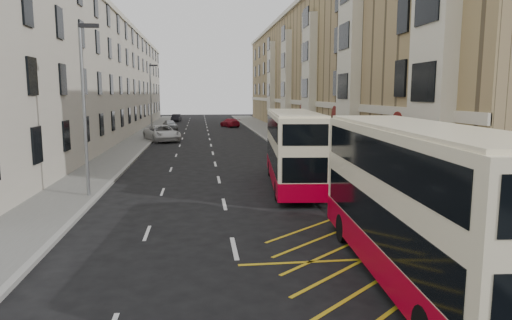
{
  "coord_description": "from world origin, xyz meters",
  "views": [
    {
      "loc": [
        -1.04,
        -10.22,
        4.98
      ],
      "look_at": [
        1.24,
        8.3,
        2.26
      ],
      "focal_mm": 32.0,
      "sensor_mm": 36.0,
      "label": 1
    }
  ],
  "objects": [
    {
      "name": "kerb_left",
      "position": [
        -6.0,
        30.0,
        0.07
      ],
      "size": [
        0.25,
        120.0,
        0.15
      ],
      "primitive_type": "cube",
      "color": "gray",
      "rests_on": "ground"
    },
    {
      "name": "double_decker_rear",
      "position": [
        3.89,
        13.56,
        2.05
      ],
      "size": [
        3.34,
        10.29,
        4.03
      ],
      "rotation": [
        0.0,
        0.0,
        -0.1
      ],
      "color": "beige",
      "rests_on": "ground"
    },
    {
      "name": "car_silver",
      "position": [
        -5.2,
        54.66,
        0.67
      ],
      "size": [
        2.55,
        4.23,
        1.35
      ],
      "primitive_type": "imported",
      "rotation": [
        0.0,
        0.0,
        0.26
      ],
      "color": "#B0B4B9",
      "rests_on": "ground"
    },
    {
      "name": "kerb_right",
      "position": [
        6.0,
        30.0,
        0.07
      ],
      "size": [
        0.25,
        120.0,
        0.15
      ],
      "primitive_type": "cube",
      "color": "gray",
      "rests_on": "ground"
    },
    {
      "name": "pavement_right",
      "position": [
        8.0,
        30.0,
        0.07
      ],
      "size": [
        4.0,
        120.0,
        0.15
      ],
      "primitive_type": "cube",
      "color": "#63635F",
      "rests_on": "ground"
    },
    {
      "name": "car_dark",
      "position": [
        -5.2,
        72.53,
        0.66
      ],
      "size": [
        1.8,
        4.14,
        1.32
      ],
      "primitive_type": "imported",
      "rotation": [
        0.0,
        0.0,
        -0.1
      ],
      "color": "black",
      "rests_on": "ground"
    },
    {
      "name": "guard_railing",
      "position": [
        6.25,
        5.75,
        0.86
      ],
      "size": [
        0.06,
        6.56,
        1.01
      ],
      "color": "red",
      "rests_on": "pavement_right"
    },
    {
      "name": "pavement_left",
      "position": [
        -7.5,
        30.0,
        0.07
      ],
      "size": [
        3.0,
        120.0,
        0.15
      ],
      "primitive_type": "cube",
      "color": "#63635F",
      "rests_on": "ground"
    },
    {
      "name": "street_lamp_far",
      "position": [
        -6.35,
        42.0,
        4.64
      ],
      "size": [
        0.93,
        0.18,
        8.0
      ],
      "color": "gray",
      "rests_on": "pavement_left"
    },
    {
      "name": "ground",
      "position": [
        0.0,
        0.0,
        0.0
      ],
      "size": [
        200.0,
        200.0,
        0.0
      ],
      "primitive_type": "plane",
      "color": "black",
      "rests_on": "ground"
    },
    {
      "name": "road_markings",
      "position": [
        0.0,
        45.0,
        0.01
      ],
      "size": [
        10.0,
        110.0,
        0.01
      ],
      "primitive_type": null,
      "color": "silver",
      "rests_on": "ground"
    },
    {
      "name": "double_decker_front",
      "position": [
        4.54,
        0.79,
        2.14
      ],
      "size": [
        3.13,
        10.65,
        4.19
      ],
      "rotation": [
        0.0,
        0.0,
        -0.07
      ],
      "color": "beige",
      "rests_on": "ground"
    },
    {
      "name": "car_red",
      "position": [
        3.46,
        58.21,
        0.64
      ],
      "size": [
        3.09,
        4.76,
        1.28
      ],
      "primitive_type": "imported",
      "rotation": [
        0.0,
        0.0,
        3.46
      ],
      "color": "#A31224",
      "rests_on": "ground"
    },
    {
      "name": "street_lamp_near",
      "position": [
        -6.35,
        12.0,
        4.64
      ],
      "size": [
        0.93,
        0.18,
        8.0
      ],
      "color": "gray",
      "rests_on": "pavement_left"
    },
    {
      "name": "terrace_right",
      "position": [
        14.88,
        45.38,
        7.52
      ],
      "size": [
        10.75,
        79.0,
        15.25
      ],
      "color": "#988058",
      "rests_on": "ground"
    },
    {
      "name": "white_van",
      "position": [
        -5.03,
        38.59,
        0.84
      ],
      "size": [
        4.68,
        6.62,
        1.68
      ],
      "primitive_type": "imported",
      "rotation": [
        0.0,
        0.0,
        0.35
      ],
      "color": "silver",
      "rests_on": "ground"
    },
    {
      "name": "pedestrian_far",
      "position": [
        6.35,
        5.93,
        1.09
      ],
      "size": [
        1.19,
        0.81,
        1.88
      ],
      "primitive_type": "imported",
      "rotation": [
        0.0,
        0.0,
        2.8
      ],
      "color": "black",
      "rests_on": "pavement_right"
    },
    {
      "name": "terrace_left",
      "position": [
        -13.43,
        45.5,
        6.52
      ],
      "size": [
        9.18,
        79.0,
        13.25
      ],
      "color": "beige",
      "rests_on": "ground"
    }
  ]
}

